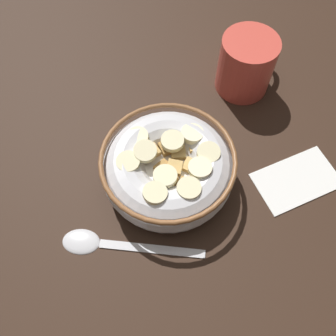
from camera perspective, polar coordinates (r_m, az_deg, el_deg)
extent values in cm
cube|color=#332116|center=(47.93, 0.00, -2.25)|extent=(105.12, 105.12, 2.00)
cylinder|color=silver|center=(46.76, 0.00, -1.56)|extent=(8.88, 8.88, 0.60)
torus|color=silver|center=(44.57, 0.00, -0.14)|extent=(16.15, 16.15, 5.54)
torus|color=brown|center=(42.40, 0.00, 1.42)|extent=(16.26, 16.26, 0.60)
cylinder|color=white|center=(43.85, 0.00, 0.35)|extent=(12.82, 12.82, 0.40)
cube|color=#B78947|center=(42.01, 0.77, -2.89)|extent=(2.44, 2.44, 0.83)
cube|color=tan|center=(45.58, -2.36, 5.81)|extent=(2.23, 2.22, 0.83)
cube|color=#B78947|center=(43.41, 6.36, 0.44)|extent=(2.38, 2.36, 0.91)
cube|color=tan|center=(44.27, -2.49, 2.76)|extent=(2.21, 2.23, 0.87)
cube|color=tan|center=(42.57, -5.22, -1.17)|extent=(2.30, 2.30, 0.80)
cube|color=#AD7F42|center=(43.21, -1.04, 0.17)|extent=(2.02, 2.00, 0.84)
cube|color=#B78947|center=(45.25, 0.84, 5.05)|extent=(2.02, 1.98, 0.90)
cube|color=tan|center=(43.85, -5.98, 1.20)|extent=(2.41, 2.39, 0.91)
cube|color=tan|center=(44.65, 4.31, 3.37)|extent=(2.52, 2.54, 1.02)
cube|color=#B78947|center=(41.88, 3.01, -2.70)|extent=(2.44, 2.42, 0.95)
cube|color=tan|center=(41.14, 3.12, -5.02)|extent=(2.26, 2.23, 0.91)
cube|color=tan|center=(43.34, 3.59, 0.28)|extent=(2.04, 2.06, 0.85)
cube|color=tan|center=(44.56, -4.86, 3.34)|extent=(2.46, 2.45, 0.84)
cube|color=tan|center=(42.94, 1.07, 0.18)|extent=(2.41, 2.44, 0.96)
cube|color=#AD7F42|center=(44.36, -0.16, 3.23)|extent=(2.35, 2.33, 0.88)
cube|color=#AD7F42|center=(41.85, -3.67, -3.75)|extent=(2.50, 2.50, 0.84)
cube|color=tan|center=(40.94, -0.22, -5.76)|extent=(2.41, 2.40, 0.84)
cube|color=#B78947|center=(41.92, 5.91, -3.29)|extent=(2.13, 2.11, 0.86)
cube|color=tan|center=(44.07, 1.74, 2.29)|extent=(2.49, 2.49, 0.82)
cube|color=#AD7F42|center=(45.60, 2.78, 5.88)|extent=(2.45, 2.43, 0.93)
cylinder|color=beige|center=(44.31, -4.78, 4.75)|extent=(3.73, 3.70, 1.32)
cylinder|color=beige|center=(43.36, 0.70, 4.24)|extent=(3.37, 3.37, 0.86)
cylinder|color=beige|center=(41.29, -0.45, -1.29)|extent=(3.08, 3.07, 0.81)
cylinder|color=beige|center=(40.58, 3.30, -3.22)|extent=(3.84, 3.84, 0.81)
cylinder|color=#F4EABC|center=(41.72, 5.04, -0.03)|extent=(3.65, 3.65, 1.02)
cylinder|color=beige|center=(42.54, -6.28, 0.90)|extent=(3.86, 3.89, 0.95)
cylinder|color=beige|center=(42.85, -3.58, 2.63)|extent=(3.56, 3.54, 1.22)
cylinder|color=beige|center=(40.22, -2.05, -3.99)|extent=(3.97, 3.93, 1.15)
cylinder|color=#F9EFC6|center=(44.26, 4.31, 5.03)|extent=(3.65, 3.60, 1.11)
cylinder|color=beige|center=(43.01, 6.36, 2.35)|extent=(3.86, 3.84, 1.05)
ellipsoid|color=silver|center=(44.79, -13.53, -11.01)|extent=(5.10, 5.47, 0.80)
cube|color=silver|center=(43.59, -2.50, -12.50)|extent=(7.76, 10.91, 0.36)
cylinder|color=#D84C3F|center=(53.89, 12.09, 15.52)|extent=(7.76, 7.76, 8.27)
torus|color=#D84C3F|center=(56.50, 14.36, 17.57)|extent=(5.43, 0.80, 5.43)
cube|color=white|center=(49.68, 19.51, -1.71)|extent=(12.36, 10.44, 0.30)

